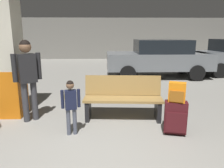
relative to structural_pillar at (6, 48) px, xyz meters
name	(u,v)px	position (x,y,z in m)	size (l,w,h in m)	color
ground_plane	(102,92)	(1.94, 1.96, -1.50)	(18.00, 18.00, 0.10)	gray
garage_back_wall	(104,39)	(1.94, 10.82, -0.05)	(18.00, 0.12, 2.80)	slate
structural_pillar	(6,48)	(0.00, 0.00, 0.00)	(0.57, 0.57, 2.92)	orange
bench	(123,98)	(2.42, -0.28, -1.01)	(1.63, 0.62, 0.89)	#9E7A42
suitcase	(175,117)	(3.28, -1.06, -1.13)	(0.41, 0.30, 0.60)	#471419
backpack_bright	(177,92)	(3.28, -1.06, -0.68)	(0.32, 0.27, 0.34)	orange
child	(71,102)	(1.46, -1.01, -0.85)	(0.32, 0.19, 0.98)	#4C5160
adult	(27,72)	(0.53, -0.34, -0.44)	(0.47, 0.36, 1.63)	#38383D
parked_car_near	(159,57)	(4.21, 4.15, -0.64)	(4.12, 1.84, 1.51)	slate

